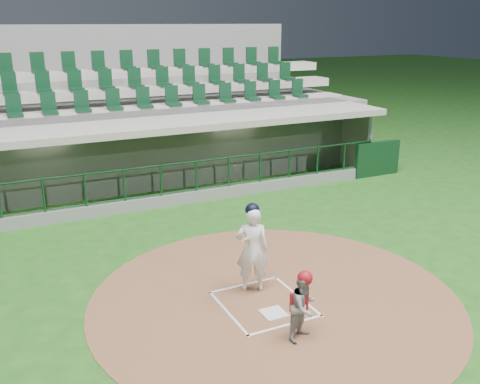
{
  "coord_description": "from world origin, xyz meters",
  "views": [
    {
      "loc": [
        -4.36,
        -8.29,
        5.18
      ],
      "look_at": [
        0.9,
        2.6,
        1.3
      ],
      "focal_mm": 40.0,
      "sensor_mm": 36.0,
      "label": 1
    }
  ],
  "objects": [
    {
      "name": "batter_box_chalk",
      "position": [
        0.0,
        -0.3,
        0.02
      ],
      "size": [
        1.55,
        1.8,
        0.01
      ],
      "color": "silver",
      "rests_on": "ground"
    },
    {
      "name": "dugout_structure",
      "position": [
        0.05,
        7.82,
        0.96
      ],
      "size": [
        16.4,
        3.7,
        3.0
      ],
      "color": "gray",
      "rests_on": "ground"
    },
    {
      "name": "home_plate",
      "position": [
        0.0,
        -0.7,
        0.02
      ],
      "size": [
        0.43,
        0.43,
        0.02
      ],
      "primitive_type": "cube",
      "color": "silver",
      "rests_on": "dirt_circle"
    },
    {
      "name": "catcher",
      "position": [
        0.07,
        -1.58,
        0.63
      ],
      "size": [
        0.7,
        0.63,
        1.25
      ],
      "color": "gray",
      "rests_on": "dirt_circle"
    },
    {
      "name": "ground",
      "position": [
        0.0,
        0.0,
        0.0
      ],
      "size": [
        120.0,
        120.0,
        0.0
      ],
      "primitive_type": "plane",
      "color": "#1B4D16",
      "rests_on": "ground"
    },
    {
      "name": "dirt_circle",
      "position": [
        0.3,
        -0.2,
        0.01
      ],
      "size": [
        7.2,
        7.2,
        0.01
      ],
      "primitive_type": "cylinder",
      "color": "brown",
      "rests_on": "ground"
    },
    {
      "name": "batter",
      "position": [
        0.06,
        0.31,
        0.93
      ],
      "size": [
        0.92,
        0.97,
        1.84
      ],
      "color": "white",
      "rests_on": "dirt_circle"
    },
    {
      "name": "seating_deck",
      "position": [
        0.0,
        10.91,
        1.42
      ],
      "size": [
        17.0,
        6.72,
        5.15
      ],
      "color": "slate",
      "rests_on": "ground"
    }
  ]
}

